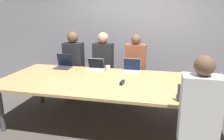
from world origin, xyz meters
TOP-DOWN VIEW (x-y plane):
  - ground_plane at (0.00, 0.00)m, footprint 24.00×24.00m
  - curtain_wall at (0.00, 1.78)m, footprint 12.00×0.06m
  - conference_table at (0.00, 0.00)m, footprint 3.77×1.54m
  - laptop_far_midleft at (-0.52, 0.60)m, footprint 0.31×0.22m
  - person_far_midleft at (-0.48, 1.02)m, footprint 0.40×0.24m
  - cup_far_midleft at (-0.27, 0.59)m, footprint 0.09×0.09m
  - laptop_near_right at (1.06, -0.58)m, footprint 0.31×0.22m
  - person_near_right at (1.11, -1.01)m, footprint 0.40×0.24m
  - laptop_far_center at (0.17, 0.61)m, footprint 0.31×0.23m
  - person_far_center at (0.19, 1.01)m, footprint 0.40×0.24m
  - laptop_far_left at (-1.17, 0.61)m, footprint 0.31×0.27m
  - person_far_left at (-1.10, 0.95)m, footprint 0.40×0.24m
  - stapler at (0.13, -0.13)m, footprint 0.06×0.15m

SIDE VIEW (x-z plane):
  - ground_plane at x=0.00m, z-range 0.00..0.00m
  - person_far_center at x=0.19m, z-range -0.02..1.39m
  - person_near_right at x=1.11m, z-range -0.02..1.41m
  - person_far_midleft at x=-0.48m, z-range -0.02..1.42m
  - person_far_left at x=-1.10m, z-range -0.02..1.43m
  - conference_table at x=0.00m, z-range 0.34..1.11m
  - stapler at x=0.13m, z-range 0.77..0.82m
  - cup_far_midleft at x=-0.27m, z-range 0.77..0.87m
  - laptop_far_midleft at x=-0.52m, z-range 0.72..0.94m
  - laptop_near_right at x=1.06m, z-range 0.72..0.95m
  - laptop_far_center at x=0.17m, z-range 0.72..0.96m
  - laptop_far_left at x=-1.17m, z-range 0.71..0.98m
  - curtain_wall at x=0.00m, z-range 0.00..2.80m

